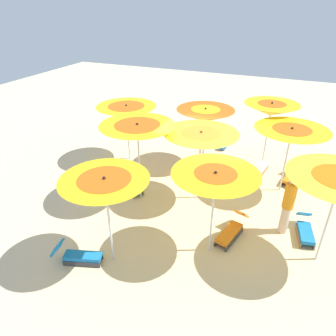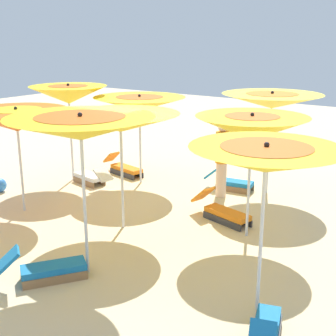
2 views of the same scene
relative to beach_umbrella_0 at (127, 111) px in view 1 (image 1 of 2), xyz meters
name	(u,v)px [view 1 (image 1 of 2)]	position (x,y,z in m)	size (l,w,h in m)	color
ground	(206,195)	(3.54, -1.33, -1.97)	(36.05, 36.05, 0.04)	beige
beach_umbrella_0	(127,111)	(0.00, 0.00, 0.00)	(2.20, 2.20, 2.22)	silver
beach_umbrella_1	(138,130)	(1.66, -2.27, 0.36)	(2.18, 2.18, 2.54)	silver
beach_umbrella_2	(105,185)	(2.24, -4.90, 0.17)	(1.95, 1.95, 2.34)	silver
beach_umbrella_3	(205,115)	(2.79, 0.73, 0.00)	(2.07, 2.07, 2.22)	silver
beach_umbrella_4	(201,138)	(3.34, -1.57, 0.11)	(2.19, 2.19, 2.29)	silver
beach_umbrella_5	(215,181)	(4.34, -3.71, 0.09)	(1.99, 1.99, 2.31)	silver
beach_umbrella_6	(271,109)	(4.94, 1.50, 0.24)	(1.91, 1.91, 2.47)	silver
beach_umbrella_7	(291,134)	(5.73, -0.10, 0.06)	(2.23, 2.23, 2.23)	silver
lounger_0	(292,175)	(6.03, 0.70, -1.76)	(0.59, 1.36, 0.54)	#333338
lounger_1	(305,230)	(6.55, -2.23, -1.76)	(0.55, 1.22, 0.52)	olive
lounger_2	(259,168)	(4.92, 0.83, -1.76)	(0.58, 1.25, 0.50)	olive
lounger_3	(231,230)	(4.73, -3.00, -1.75)	(0.67, 1.43, 0.60)	#333338
lounger_4	(130,183)	(1.09, -1.95, -1.75)	(1.34, 1.08, 0.59)	olive
lounger_5	(79,256)	(1.55, -5.31, -1.75)	(1.24, 0.66, 0.62)	#333338
beachgoer_0	(288,204)	(5.99, -2.25, -1.03)	(0.30, 0.30, 1.75)	beige
beach_ball	(223,146)	(3.23, 2.21, -1.78)	(0.34, 0.34, 0.34)	#337FE5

